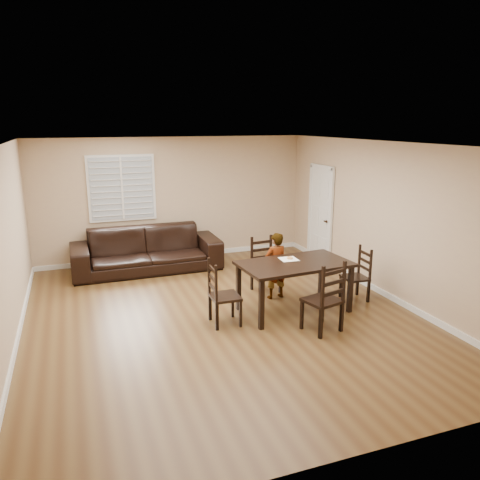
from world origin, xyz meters
name	(u,v)px	position (x,y,z in m)	size (l,w,h in m)	color
ground	(222,316)	(0.00, 0.00, 0.00)	(7.00, 7.00, 0.00)	brown
room	(219,203)	(0.04, 0.18, 1.81)	(6.04, 7.04, 2.72)	tan
dining_table	(295,268)	(1.17, -0.19, 0.74)	(1.84, 1.12, 0.83)	black
chair_near	(263,266)	(1.09, 0.92, 0.45)	(0.49, 0.46, 1.00)	black
chair_far	(329,302)	(1.27, -1.12, 0.49)	(0.59, 0.57, 1.09)	black
chair_left	(217,296)	(-0.16, -0.28, 0.46)	(0.44, 0.47, 1.01)	black
chair_right	(361,276)	(2.50, -0.10, 0.42)	(0.41, 0.44, 0.93)	black
child	(276,266)	(1.13, 0.45, 0.59)	(0.43, 0.28, 1.18)	gray
napkin	(289,259)	(1.16, 0.01, 0.83)	(0.28, 0.28, 0.00)	white
donut	(290,258)	(1.18, 0.01, 0.85)	(0.10, 0.10, 0.04)	#DA934E
sofa	(147,250)	(-0.74, 2.79, 0.44)	(3.00, 1.17, 0.88)	black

